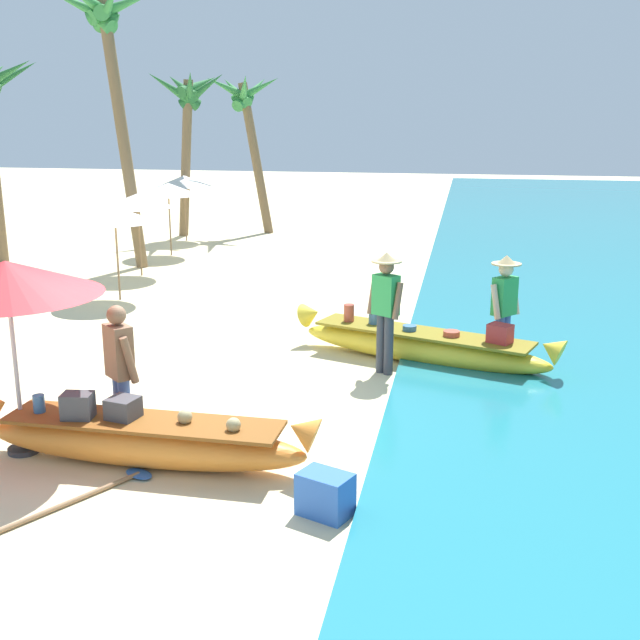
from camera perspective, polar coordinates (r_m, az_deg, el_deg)
ground_plane at (r=10.21m, az=-8.67°, el=-7.07°), size 80.00×80.00×0.00m
boat_orange_foreground at (r=9.00m, az=-12.57°, el=-8.30°), size 3.96×0.73×0.80m
boat_yellow_midground at (r=12.31m, az=7.31°, el=-1.79°), size 4.21×1.97×0.77m
person_vendor_hatted at (r=11.56m, az=4.71°, el=1.14°), size 0.57×0.47×1.81m
person_tourist_customer at (r=9.42m, az=-14.11°, el=-3.24°), size 0.55×0.52×1.65m
person_vendor_assistant at (r=12.21m, az=13.04°, el=1.21°), size 0.50×0.55×1.70m
patio_umbrella_large at (r=9.22m, az=-21.50°, el=2.74°), size 2.05×2.05×2.21m
parasol_row_0 at (r=16.53m, az=-14.47°, el=7.32°), size 1.60×1.60×1.91m
parasol_row_1 at (r=18.92m, az=-12.92°, el=8.32°), size 1.60×1.60×1.91m
parasol_row_2 at (r=21.48m, az=-10.80°, el=9.17°), size 1.60×1.60×1.91m
parasol_row_3 at (r=23.87m, az=-9.70°, el=9.77°), size 1.60×1.60×1.91m
palm_tree_tall_inland at (r=24.66m, az=-9.40°, el=14.84°), size 2.30×2.67×4.94m
palm_tree_leaning_seaward at (r=25.20m, az=-5.26°, el=14.87°), size 2.27×2.97×4.89m
palm_tree_far_behind at (r=20.16m, az=-14.94°, el=18.76°), size 2.61×2.54×6.55m
cooler_box at (r=7.81m, az=0.38°, el=-12.36°), size 0.59×0.51×0.43m
paddle at (r=8.56m, az=-15.81°, el=-11.75°), size 1.06×1.63×0.05m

